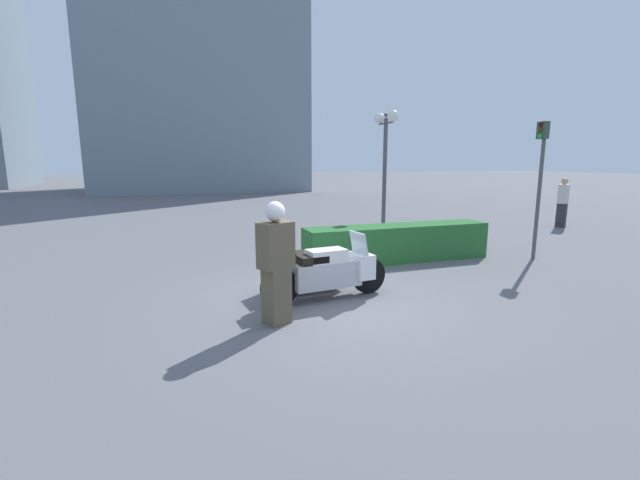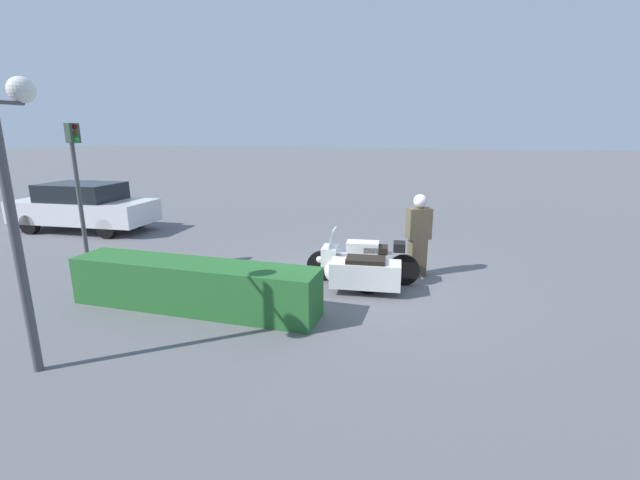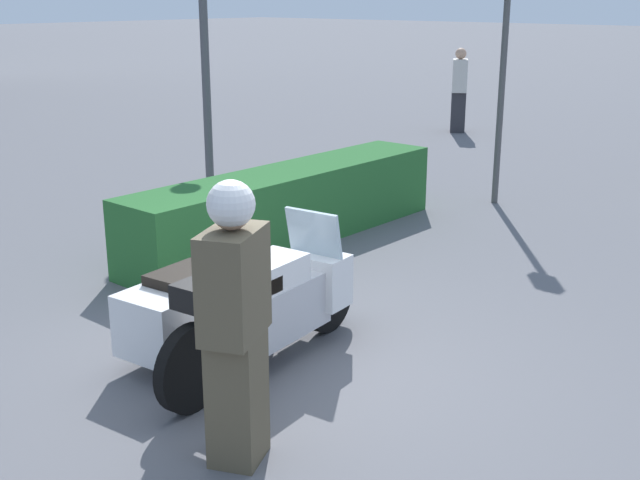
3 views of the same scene
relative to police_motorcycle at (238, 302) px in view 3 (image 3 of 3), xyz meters
The scene contains 6 objects.
ground_plane 0.78m from the police_motorcycle, 94.61° to the right, with size 160.00×160.00×0.00m, color slate.
police_motorcycle is the anchor object (origin of this frame).
officer_rider 1.65m from the police_motorcycle, 133.55° to the right, with size 0.58×0.48×1.83m.
hedge_bush_curbside 3.26m from the police_motorcycle, 35.53° to the left, with size 4.63×0.85×0.87m, color #28662D.
traffic_light_near 6.23m from the police_motorcycle, ahead, with size 0.23×0.26×3.31m.
pedestrian_bystander 11.99m from the police_motorcycle, 23.03° to the left, with size 0.59×0.53×1.80m.
Camera 3 is at (-4.11, -3.87, 2.85)m, focal length 45.00 mm.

